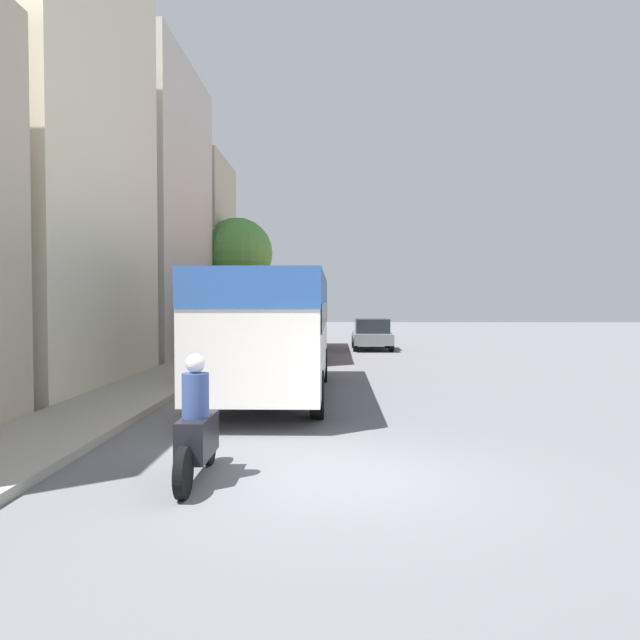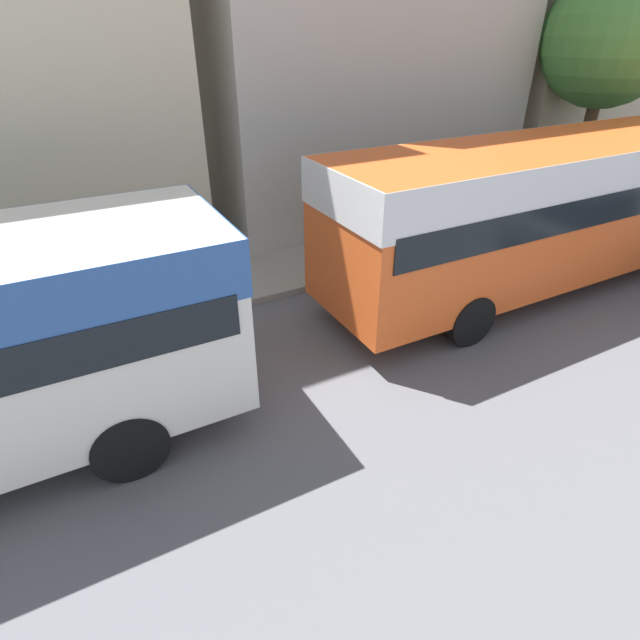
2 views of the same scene
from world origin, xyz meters
TOP-DOWN VIEW (x-y plane):
  - ground_plane at (0.00, 0.00)m, footprint 120.00×120.00m
  - building_midblock at (-9.10, 8.95)m, footprint 5.79×8.40m
  - building_far_terrace at (-8.89, 18.46)m, footprint 5.37×8.98m
  - building_end_row at (-9.38, 27.13)m, footprint 6.35×6.98m
  - bus_lead at (-1.59, 7.18)m, footprint 2.67×9.39m
  - bus_following at (-1.92, 19.76)m, footprint 2.65×11.47m
  - motorcycle_behind_lead at (-1.90, -0.15)m, footprint 0.39×2.24m
  - car_crossing at (1.81, 22.14)m, footprint 1.92×3.81m
  - pedestrian_near_curb at (-4.38, 16.65)m, footprint 0.35×0.35m
  - street_tree at (-5.21, 24.63)m, footprint 3.77×3.77m

SIDE VIEW (x-z plane):
  - ground_plane at x=0.00m, z-range 0.00..0.00m
  - motorcycle_behind_lead at x=-1.90m, z-range -0.18..1.55m
  - car_crossing at x=1.81m, z-range 0.02..1.55m
  - pedestrian_near_curb at x=-4.38m, z-range 0.18..1.92m
  - bus_lead at x=-1.59m, z-range 0.46..3.51m
  - bus_following at x=-1.92m, z-range 0.47..3.67m
  - street_tree at x=-5.21m, z-range 1.57..8.24m
  - building_end_row at x=-9.38m, z-range 0.00..10.44m
  - building_far_terrace at x=-8.89m, z-range 0.00..12.58m
  - building_midblock at x=-9.10m, z-range 0.00..12.59m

